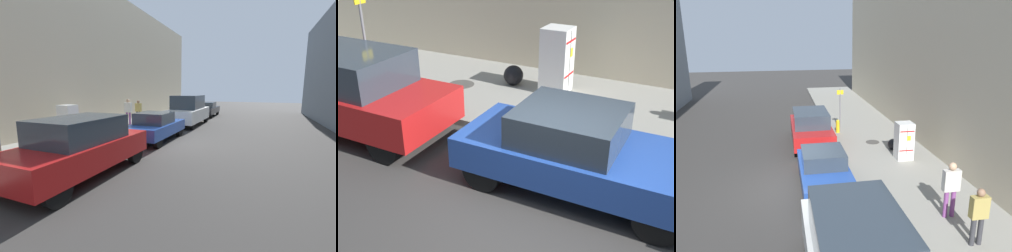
# 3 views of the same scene
# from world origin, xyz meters

# --- Properties ---
(ground_plane) EXTENTS (80.00, 80.00, 0.00)m
(ground_plane) POSITION_xyz_m (0.00, 0.00, 0.00)
(ground_plane) COLOR #383533
(sidewalk_slab) EXTENTS (4.24, 44.00, 0.15)m
(sidewalk_slab) POSITION_xyz_m (-4.28, 0.00, 0.08)
(sidewalk_slab) COLOR gray
(sidewalk_slab) RESTS_ON ground
(building_facade_near) EXTENTS (2.34, 39.60, 9.54)m
(building_facade_near) POSITION_xyz_m (-7.57, 0.00, 4.77)
(building_facade_near) COLOR beige
(building_facade_near) RESTS_ON ground
(discarded_refrigerator) EXTENTS (0.72, 0.70, 1.67)m
(discarded_refrigerator) POSITION_xyz_m (-4.83, -1.69, 0.99)
(discarded_refrigerator) COLOR white
(discarded_refrigerator) RESTS_ON sidewalk_slab
(manhole_cover) EXTENTS (0.70, 0.70, 0.02)m
(manhole_cover) POSITION_xyz_m (-4.09, -4.13, 0.16)
(manhole_cover) COLOR #47443F
(manhole_cover) RESTS_ON sidewalk_slab
(street_sign_post) EXTENTS (0.36, 0.07, 2.51)m
(street_sign_post) POSITION_xyz_m (-2.75, -6.11, 1.56)
(street_sign_post) COLOR slate
(street_sign_post) RESTS_ON sidewalk_slab
(fire_hydrant) EXTENTS (0.22, 0.22, 0.74)m
(fire_hydrant) POSITION_xyz_m (-2.63, -6.19, 0.53)
(fire_hydrant) COLOR gold
(fire_hydrant) RESTS_ON sidewalk_slab
(trash_bag) EXTENTS (0.53, 0.53, 0.53)m
(trash_bag) POSITION_xyz_m (-4.76, -2.88, 0.42)
(trash_bag) COLOR black
(trash_bag) RESTS_ON sidewalk_slab
(pedestrian_walking_far) EXTENTS (0.47, 0.22, 1.64)m
(pedestrian_walking_far) POSITION_xyz_m (-4.49, 4.57, 1.10)
(pedestrian_walking_far) COLOR #333338
(pedestrian_walking_far) RESTS_ON sidewalk_slab
(pedestrian_standing_near) EXTENTS (0.51, 0.24, 1.78)m
(pedestrian_standing_near) POSITION_xyz_m (-4.46, 3.15, 1.20)
(pedestrian_standing_near) COLOR #7A3D7F
(pedestrian_standing_near) RESTS_ON sidewalk_slab
(parked_suv_red) EXTENTS (1.96, 4.55, 1.77)m
(parked_suv_red) POSITION_xyz_m (-1.00, -4.92, 0.92)
(parked_suv_red) COLOR red
(parked_suv_red) RESTS_ON ground
(parked_hatchback_blue) EXTENTS (1.77, 4.03, 1.44)m
(parked_hatchback_blue) POSITION_xyz_m (-1.00, 0.20, 0.74)
(parked_hatchback_blue) COLOR #23479E
(parked_hatchback_blue) RESTS_ON ground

